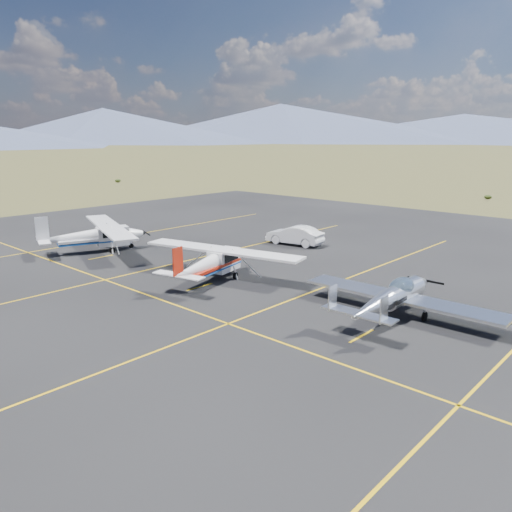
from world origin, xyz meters
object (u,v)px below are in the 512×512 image
aircraft_plain (94,235)px  aircraft_cessna (212,262)px  aircraft_low_wing (394,297)px  sedan (295,235)px

aircraft_plain → aircraft_cessna: bearing=-66.0°
aircraft_low_wing → aircraft_cessna: size_ratio=0.94×
sedan → aircraft_plain: bearing=-47.4°
aircraft_low_wing → sedan: aircraft_low_wing is taller
aircraft_low_wing → sedan: (10.01, 14.06, -0.29)m
aircraft_plain → sedan: 15.86m
aircraft_plain → sedan: aircraft_plain is taller
aircraft_low_wing → aircraft_plain: 23.93m
aircraft_cessna → sedan: size_ratio=2.32×
aircraft_cessna → aircraft_plain: 12.52m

